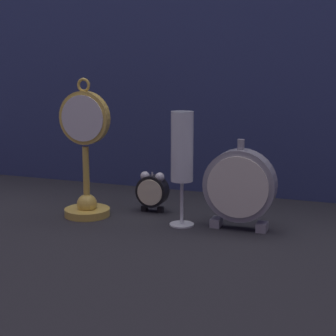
{
  "coord_description": "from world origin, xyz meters",
  "views": [
    {
      "loc": [
        0.41,
        -1.03,
        0.34
      ],
      "look_at": [
        0.0,
        0.08,
        0.11
      ],
      "focal_mm": 60.0,
      "sensor_mm": 36.0,
      "label": 1
    }
  ],
  "objects_px": {
    "mantel_clock_silver": "(240,186)",
    "champagne_flute": "(182,154)",
    "alarm_clock_twin_bell": "(152,190)",
    "pocket_watch_on_stand": "(86,162)"
  },
  "relations": [
    {
      "from": "mantel_clock_silver",
      "to": "champagne_flute",
      "type": "bearing_deg",
      "value": -172.74
    },
    {
      "from": "alarm_clock_twin_bell",
      "to": "pocket_watch_on_stand",
      "type": "bearing_deg",
      "value": -146.42
    },
    {
      "from": "mantel_clock_silver",
      "to": "champagne_flute",
      "type": "distance_m",
      "value": 0.13
    },
    {
      "from": "pocket_watch_on_stand",
      "to": "champagne_flute",
      "type": "height_order",
      "value": "pocket_watch_on_stand"
    },
    {
      "from": "alarm_clock_twin_bell",
      "to": "mantel_clock_silver",
      "type": "height_order",
      "value": "mantel_clock_silver"
    },
    {
      "from": "pocket_watch_on_stand",
      "to": "champagne_flute",
      "type": "bearing_deg",
      "value": 1.35
    },
    {
      "from": "alarm_clock_twin_bell",
      "to": "mantel_clock_silver",
      "type": "distance_m",
      "value": 0.22
    },
    {
      "from": "mantel_clock_silver",
      "to": "pocket_watch_on_stand",
      "type": "bearing_deg",
      "value": -176.58
    },
    {
      "from": "pocket_watch_on_stand",
      "to": "champagne_flute",
      "type": "relative_size",
      "value": 1.27
    },
    {
      "from": "mantel_clock_silver",
      "to": "champagne_flute",
      "type": "height_order",
      "value": "champagne_flute"
    }
  ]
}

